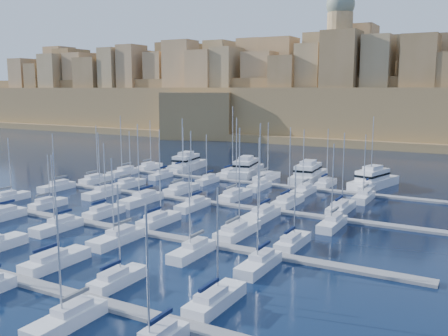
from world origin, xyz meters
The scene contains 48 objects.
ground centered at (0.00, 0.00, 0.00)m, with size 600.00×600.00×0.00m, color black.
pontoon_near centered at (0.00, -34.00, 0.20)m, with size 84.00×2.00×0.40m, color slate.
pontoon_mid_near centered at (0.00, -12.00, 0.20)m, with size 84.00×2.00×0.40m, color slate.
pontoon_mid_far centered at (0.00, 10.00, 0.20)m, with size 84.00×2.00×0.40m, color slate.
pontoon_far centered at (0.00, 32.00, 0.20)m, with size 84.00×2.00×0.40m, color slate.
sailboat_3 centered at (-0.03, -28.46, 0.75)m, with size 2.79×9.31×14.44m.
sailboat_4 centered at (10.69, -29.27, 0.71)m, with size 2.30×7.65×11.71m.
sailboat_5 centered at (22.96, -28.77, 0.73)m, with size 2.61×8.69×12.42m.
sailboat_10 centered at (13.19, -39.10, 0.72)m, with size 2.52×8.41×11.60m.
sailboat_12 centered at (-36.04, -7.11, 0.72)m, with size 2.40×7.99×12.58m.
sailboat_13 centered at (-25.05, -7.39, 0.69)m, with size 2.23×7.42×10.10m.
sailboat_14 centered at (-11.78, -7.02, 0.73)m, with size 2.45×8.17×12.92m.
sailboat_15 centered at (-0.39, -6.71, 0.74)m, with size 2.64×8.80×13.39m.
sailboat_16 centered at (13.61, -6.16, 0.77)m, with size 2.98×9.93×16.36m.
sailboat_17 centered at (22.73, -7.04, 0.72)m, with size 2.44×8.13×11.73m.
sailboat_20 centered at (-11.86, -17.22, 0.72)m, with size 2.60×8.67×12.19m.
sailboat_21 centered at (0.34, -17.56, 0.73)m, with size 2.81×9.36×12.56m.
sailboat_22 centered at (12.68, -17.05, 0.73)m, with size 2.49×8.31×13.51m.
sailboat_23 centered at (22.39, -17.14, 0.73)m, with size 2.55×8.51×13.30m.
sailboat_24 centered at (-34.72, 15.34, 0.74)m, with size 2.67×8.91×13.57m.
sailboat_25 centered at (-24.78, 15.14, 0.73)m, with size 2.55×8.50×12.73m.
sailboat_26 centered at (-11.14, 15.73, 0.76)m, with size 2.91×9.70×15.83m.
sailboat_27 centered at (1.59, 15.74, 0.77)m, with size 2.92×9.72×16.39m.
sailboat_28 centered at (12.79, 15.80, 0.76)m, with size 2.95×9.85×14.90m.
sailboat_29 centered at (22.90, 15.70, 0.75)m, with size 2.89×9.63×14.37m.
sailboat_30 centered at (-36.08, 4.84, 0.73)m, with size 2.56×8.54×12.49m.
sailboat_31 centered at (-23.07, 4.72, 0.74)m, with size 2.63×8.78×13.39m.
sailboat_32 centered at (-12.37, 3.94, 0.77)m, with size 3.11×10.37×15.49m.
sailboat_33 centered at (-1.24, 4.83, 0.75)m, with size 2.57×8.56×14.57m.
sailboat_34 centered at (12.73, 4.03, 0.77)m, with size 3.05×10.18×16.45m.
sailboat_35 centered at (24.67, 4.87, 0.74)m, with size 2.54×8.47×13.70m.
sailboat_36 centered at (-35.82, 36.98, 0.73)m, with size 2.45×8.18×13.51m.
sailboat_37 centered at (-25.40, 37.22, 0.72)m, with size 2.60×8.65×12.00m.
sailboat_38 centered at (-11.23, 38.01, 0.78)m, with size 3.08×10.26×17.65m.
sailboat_39 centered at (-1.55, 37.80, 0.75)m, with size 2.95×9.84×14.04m.
sailboat_40 centered at (13.27, 37.15, 0.73)m, with size 2.55×8.51×13.21m.
sailboat_41 centered at (22.86, 37.73, 0.77)m, with size 2.91×9.69×16.12m.
sailboat_42 centered at (-36.00, 26.45, 0.76)m, with size 2.80×9.34×15.34m.
sailboat_43 centered at (-24.98, 27.44, 0.72)m, with size 2.20×7.32×12.32m.
sailboat_44 centered at (-11.74, 27.40, 0.71)m, with size 2.22×7.41×11.64m.
sailboat_45 centered at (1.65, 27.08, 0.71)m, with size 2.41×8.05×11.62m.
sailboat_46 centered at (11.92, 26.61, 0.74)m, with size 2.70×9.01×13.82m.
sailboat_47 centered at (24.26, 26.76, 0.73)m, with size 2.61×8.70×13.35m.
motor_yacht_a centered at (-26.58, 41.21, 1.73)m, with size 7.10×16.57×5.25m.
motor_yacht_b centered at (-8.67, 41.23, 1.73)m, with size 7.63×16.68×5.25m.
motor_yacht_c centered at (7.59, 41.60, 1.73)m, with size 6.30×17.19×5.25m.
motor_yacht_d centered at (22.81, 41.00, 1.73)m, with size 8.34×16.27×5.25m.
fortified_city centered at (-0.19, 155.26, 14.74)m, with size 460.00×108.95×59.52m.
Camera 1 is at (46.83, -69.62, 21.75)m, focal length 40.00 mm.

